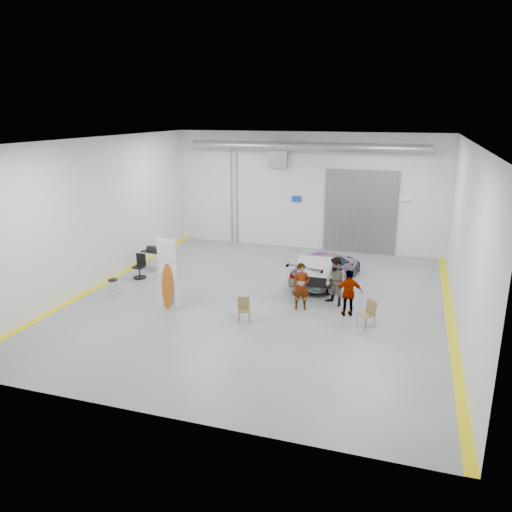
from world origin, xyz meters
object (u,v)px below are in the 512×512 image
(surfboard_display, at_px, (168,279))
(office_chair, at_px, (140,268))
(person_c, at_px, (349,293))
(shop_stool, at_px, (113,288))
(work_table, at_px, (155,251))
(folding_chair_near, at_px, (244,315))
(person_a, at_px, (301,286))
(person_b, at_px, (336,282))
(sedan_car, at_px, (326,267))
(folding_chair_far, at_px, (366,320))

(surfboard_display, distance_m, office_chair, 4.03)
(person_c, bearing_deg, office_chair, -29.22)
(surfboard_display, relative_size, shop_stool, 3.83)
(work_table, bearing_deg, folding_chair_near, -37.78)
(person_a, xyz_separation_m, office_chair, (-7.44, 1.35, -0.41))
(person_c, distance_m, office_chair, 9.29)
(person_b, distance_m, shop_stool, 8.56)
(folding_chair_near, relative_size, shop_stool, 1.18)
(sedan_car, relative_size, work_table, 3.24)
(person_a, height_order, person_c, person_a)
(person_b, height_order, folding_chair_far, person_b)
(person_b, relative_size, person_c, 1.09)
(work_table, bearing_deg, folding_chair_far, -21.02)
(person_a, distance_m, folding_chair_far, 2.71)
(sedan_car, distance_m, person_c, 3.66)
(sedan_car, bearing_deg, person_a, 98.37)
(work_table, bearing_deg, person_a, -20.48)
(person_b, xyz_separation_m, shop_stool, (-8.35, -1.82, -0.55))
(person_a, distance_m, surfboard_display, 4.84)
(person_c, bearing_deg, shop_stool, -14.12)
(sedan_car, bearing_deg, person_c, 126.62)
(person_a, xyz_separation_m, folding_chair_far, (2.44, -1.02, -0.57))
(sedan_car, height_order, surfboard_display, surfboard_display)
(sedan_car, xyz_separation_m, shop_stool, (-7.55, -4.33, -0.28))
(shop_stool, distance_m, work_table, 3.88)
(shop_stool, bearing_deg, person_a, 8.32)
(surfboard_display, bearing_deg, person_c, 15.64)
(sedan_car, xyz_separation_m, person_c, (1.40, -3.38, 0.20))
(person_c, bearing_deg, person_a, -23.75)
(folding_chair_far, relative_size, work_table, 0.70)
(work_table, distance_m, office_chair, 1.49)
(person_a, bearing_deg, folding_chair_near, -147.93)
(sedan_car, relative_size, surfboard_display, 1.58)
(person_a, xyz_separation_m, person_c, (1.73, -0.11, -0.03))
(person_a, height_order, folding_chair_far, person_a)
(person_b, relative_size, folding_chair_near, 2.13)
(person_b, xyz_separation_m, work_table, (-8.61, 2.03, -0.09))
(folding_chair_near, xyz_separation_m, work_table, (-5.90, 4.57, 0.55))
(person_b, bearing_deg, office_chair, -149.15)
(person_c, height_order, work_table, person_c)
(shop_stool, bearing_deg, work_table, 93.87)
(folding_chair_far, xyz_separation_m, shop_stool, (-9.66, -0.04, 0.06))
(person_c, relative_size, work_table, 1.23)
(person_b, relative_size, folding_chair_far, 1.91)
(surfboard_display, height_order, work_table, surfboard_display)
(sedan_car, relative_size, office_chair, 4.24)
(person_a, relative_size, folding_chair_near, 2.02)
(folding_chair_near, relative_size, office_chair, 0.83)
(sedan_car, xyz_separation_m, folding_chair_far, (2.11, -4.29, -0.34))
(folding_chair_near, distance_m, folding_chair_far, 4.09)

